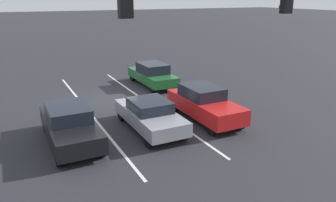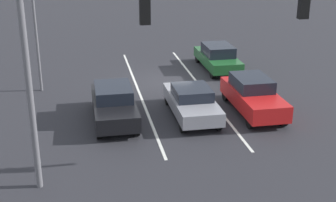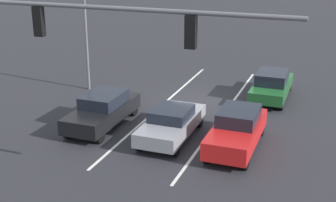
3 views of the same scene
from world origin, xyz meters
name	(u,v)px [view 3 (image 3 of 3)]	position (x,y,z in m)	size (l,w,h in m)	color
ground_plane	(201,101)	(0.00, 0.00, 0.00)	(240.00, 240.00, 0.00)	#28282D
lane_stripe_left_divider	(224,114)	(-1.65, 1.50, 0.01)	(0.12, 15.01, 0.01)	silver
lane_stripe_center_divider	(161,106)	(1.65, 1.50, 0.01)	(0.12, 15.01, 0.01)	silver
car_gray_midlane_front	(172,123)	(-0.23, 5.10, 0.70)	(1.76, 4.39, 1.36)	gray
car_red_leftlane_front	(237,129)	(-3.05, 5.09, 0.80)	(1.71, 4.50, 1.58)	red
car_black_rightlane_front	(103,110)	(3.16, 4.89, 0.77)	(1.76, 4.55, 1.50)	black
car_darkgreen_leftlane_second	(272,85)	(-3.41, -1.70, 0.75)	(1.75, 4.48, 1.48)	#1E5928
traffic_signal_gantry	(44,44)	(2.36, 10.00, 4.89)	(11.80, 0.37, 6.52)	slate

